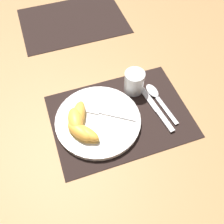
# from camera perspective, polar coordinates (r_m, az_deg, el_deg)

# --- Properties ---
(ground_plane) EXTENTS (3.00, 3.00, 0.00)m
(ground_plane) POSITION_cam_1_polar(r_m,az_deg,el_deg) (0.86, 1.82, -0.94)
(ground_plane) COLOR #A37547
(placemat) EXTENTS (0.44, 0.32, 0.00)m
(placemat) POSITION_cam_1_polar(r_m,az_deg,el_deg) (0.86, 1.83, -0.87)
(placemat) COLOR black
(placemat) RESTS_ON ground_plane
(placemat_far) EXTENTS (0.44, 0.32, 0.00)m
(placemat_far) POSITION_cam_1_polar(r_m,az_deg,el_deg) (1.22, -8.47, 19.06)
(placemat_far) COLOR black
(placemat_far) RESTS_ON ground_plane
(plate) EXTENTS (0.27, 0.27, 0.02)m
(plate) POSITION_cam_1_polar(r_m,az_deg,el_deg) (0.84, -3.06, -1.90)
(plate) COLOR white
(plate) RESTS_ON placemat
(juice_glass) EXTENTS (0.07, 0.07, 0.08)m
(juice_glass) POSITION_cam_1_polar(r_m,az_deg,el_deg) (0.90, 4.84, 6.35)
(juice_glass) COLOR silver
(juice_glass) RESTS_ON placemat
(knife) EXTENTS (0.05, 0.22, 0.01)m
(knife) POSITION_cam_1_polar(r_m,az_deg,el_deg) (0.88, 9.40, 0.96)
(knife) COLOR silver
(knife) RESTS_ON placemat
(spoon) EXTENTS (0.05, 0.18, 0.01)m
(spoon) POSITION_cam_1_polar(r_m,az_deg,el_deg) (0.91, 9.55, 3.50)
(spoon) COLOR silver
(spoon) RESTS_ON placemat
(fork) EXTENTS (0.17, 0.12, 0.00)m
(fork) POSITION_cam_1_polar(r_m,az_deg,el_deg) (0.84, -2.18, 0.01)
(fork) COLOR silver
(fork) RESTS_ON plate
(citrus_wedge_0) EXTENTS (0.09, 0.13, 0.03)m
(citrus_wedge_0) POSITION_cam_1_polar(r_m,az_deg,el_deg) (0.83, -7.39, -0.98)
(citrus_wedge_0) COLOR #F4DB84
(citrus_wedge_0) RESTS_ON plate
(citrus_wedge_1) EXTENTS (0.06, 0.10, 0.04)m
(citrus_wedge_1) POSITION_cam_1_polar(r_m,az_deg,el_deg) (0.81, -7.92, -1.89)
(citrus_wedge_1) COLOR #F4DB84
(citrus_wedge_1) RESTS_ON plate
(citrus_wedge_2) EXTENTS (0.09, 0.10, 0.04)m
(citrus_wedge_2) POSITION_cam_1_polar(r_m,az_deg,el_deg) (0.79, -7.08, -4.27)
(citrus_wedge_2) COLOR #F4DB84
(citrus_wedge_2) RESTS_ON plate
(citrus_wedge_3) EXTENTS (0.10, 0.10, 0.03)m
(citrus_wedge_3) POSITION_cam_1_polar(r_m,az_deg,el_deg) (0.79, -5.97, -4.56)
(citrus_wedge_3) COLOR #F4DB84
(citrus_wedge_3) RESTS_ON plate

